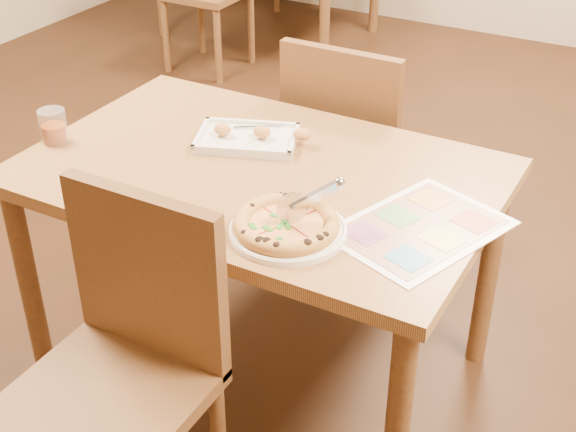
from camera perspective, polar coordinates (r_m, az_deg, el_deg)
The scene contains 9 objects.
dining_table at distance 2.27m, azimuth -2.03°, elevation 1.50°, with size 1.30×0.85×0.72m.
chair_near at distance 1.91m, azimuth -11.33°, elevation -8.33°, with size 0.42×0.42×0.47m.
chair_far at distance 2.77m, azimuth 4.39°, elevation 5.79°, with size 0.42×0.42×0.47m.
plate at distance 1.93m, azimuth 0.00°, elevation -1.06°, with size 0.29×0.29×0.02m, color white.
pizza at distance 1.92m, azimuth -0.13°, elevation -0.59°, with size 0.26×0.26×0.04m.
pizza_cutter at distance 1.90m, azimuth 1.43°, elevation 1.17°, with size 0.11×0.13×0.10m.
appetizer_tray at distance 2.36m, azimuth -2.72°, elevation 5.53°, with size 0.35×0.29×0.06m.
glass_tumbler at distance 2.45m, azimuth -16.34°, elevation 6.02°, with size 0.08×0.08×0.10m.
menu at distance 1.98m, azimuth 9.33°, elevation -0.84°, with size 0.30×0.42×0.01m, color white.
Camera 1 is at (1.02, -1.67, 1.78)m, focal length 50.00 mm.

